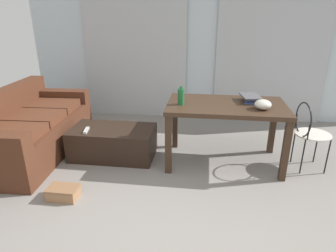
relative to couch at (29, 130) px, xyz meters
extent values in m
plane|color=gray|center=(2.16, -0.22, -0.32)|extent=(7.75, 7.75, 0.00)
cube|color=silver|center=(2.16, 1.79, 0.89)|extent=(5.87, 0.10, 2.42)
cube|color=#B2B7BC|center=(1.03, 1.71, 0.73)|extent=(1.76, 0.03, 2.10)
cube|color=#B2B7BC|center=(3.28, 1.71, 0.73)|extent=(1.76, 0.03, 2.10)
cube|color=#4C2819|center=(0.04, 0.00, -0.10)|extent=(1.00, 1.98, 0.44)
cube|color=#4C2819|center=(-0.31, -0.01, 0.31)|extent=(0.29, 1.95, 0.39)
cube|color=#4C2819|center=(0.00, 0.87, 0.21)|extent=(0.91, 0.24, 0.19)
cube|color=#552D1C|center=(0.07, 0.52, 0.17)|extent=(0.69, 0.52, 0.10)
cube|color=#552D1C|center=(0.09, 0.00, 0.17)|extent=(0.69, 0.52, 0.10)
cube|color=#552D1C|center=(0.12, -0.51, 0.17)|extent=(0.69, 0.52, 0.10)
cube|color=black|center=(1.11, 0.04, -0.13)|extent=(1.05, 0.58, 0.38)
cube|color=#382619|center=(2.51, 0.07, 0.41)|extent=(1.38, 0.81, 0.05)
cube|color=#382619|center=(1.87, -0.29, 0.03)|extent=(0.07, 0.07, 0.70)
cube|color=#382619|center=(3.15, -0.29, 0.03)|extent=(0.07, 0.07, 0.70)
cube|color=#382619|center=(1.87, 0.42, 0.03)|extent=(0.07, 0.07, 0.70)
cube|color=#382619|center=(3.15, 0.42, 0.03)|extent=(0.07, 0.07, 0.70)
cylinder|color=silver|center=(3.52, 0.05, 0.11)|extent=(0.40, 0.40, 0.02)
cylinder|color=black|center=(3.68, -0.08, -0.11)|extent=(0.02, 0.02, 0.43)
cylinder|color=black|center=(3.64, 0.20, -0.11)|extent=(0.02, 0.02, 0.43)
cylinder|color=black|center=(3.40, -0.11, -0.11)|extent=(0.02, 0.02, 0.43)
cylinder|color=black|center=(3.36, 0.17, -0.11)|extent=(0.02, 0.02, 0.43)
torus|color=black|center=(3.38, 0.03, 0.30)|extent=(0.06, 0.40, 0.40)
cylinder|color=black|center=(3.40, -0.14, 0.21)|extent=(0.02, 0.02, 0.17)
cylinder|color=black|center=(3.36, 0.20, 0.21)|extent=(0.02, 0.02, 0.17)
cylinder|color=#195B2D|center=(1.98, -0.02, 0.52)|extent=(0.07, 0.07, 0.18)
cylinder|color=#195B2D|center=(1.98, -0.02, 0.63)|extent=(0.03, 0.03, 0.03)
ellipsoid|color=beige|center=(2.90, -0.09, 0.49)|extent=(0.18, 0.18, 0.11)
cube|color=#33519E|center=(2.82, 0.21, 0.44)|extent=(0.19, 0.29, 0.02)
cube|color=#4C4C51|center=(2.81, 0.21, 0.46)|extent=(0.19, 0.23, 0.02)
cube|color=#33519E|center=(2.81, 0.22, 0.48)|extent=(0.23, 0.27, 0.02)
cube|color=#4C4C51|center=(2.80, 0.20, 0.50)|extent=(0.25, 0.32, 0.02)
cube|color=#B7B7B2|center=(0.83, -0.10, 0.07)|extent=(0.07, 0.19, 0.03)
cube|color=#996B47|center=(0.90, -0.94, -0.27)|extent=(0.29, 0.19, 0.10)
cube|color=brown|center=(0.90, -0.94, -0.21)|extent=(0.30, 0.20, 0.02)
camera|label=1|loc=(2.27, -3.29, 1.44)|focal=31.49mm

